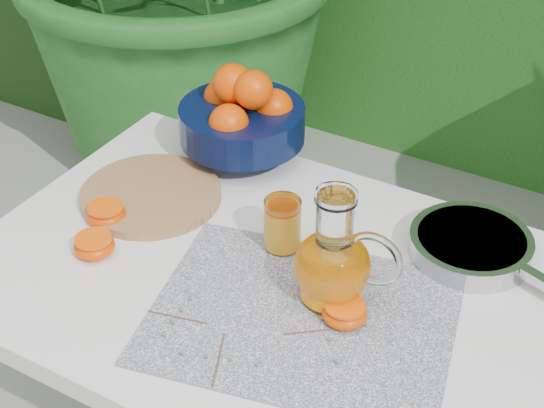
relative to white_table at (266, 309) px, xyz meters
The scene contains 9 objects.
white_table is the anchor object (origin of this frame).
placemat 0.15m from the white_table, 32.46° to the right, with size 0.47×0.37×0.00m, color #0B1441.
cutting_board 0.32m from the white_table, 165.29° to the left, with size 0.27×0.27×0.02m, color #A77C4B.
fruit_bowl 0.42m from the white_table, 127.32° to the left, with size 0.28×0.28×0.20m.
juice_pitcher 0.20m from the white_table, ahead, with size 0.18×0.13×0.20m.
juice_tumbler 0.15m from the white_table, 97.61° to the left, with size 0.07×0.07×0.10m.
saute_pan 0.37m from the white_table, 37.59° to the left, with size 0.39×0.27×0.04m.
orange_halves 0.19m from the white_table, 159.57° to the right, with size 0.58×0.17×0.04m.
thyme_sprigs 0.18m from the white_table, 72.14° to the right, with size 0.31×0.24×0.01m.
Camera 1 is at (0.45, -0.94, 1.66)m, focal length 55.00 mm.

